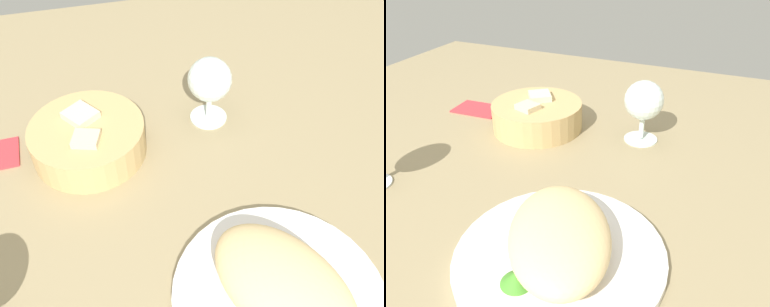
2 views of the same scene
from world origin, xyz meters
TOP-DOWN VIEW (x-y plane):
  - ground_plane at (0.00, 0.00)cm, footprint 140.00×140.00cm
  - plate at (-14.29, -13.57)cm, footprint 27.30×27.30cm
  - omelette at (-14.29, -13.57)cm, footprint 23.64×20.53cm
  - lettuce_garnish at (-20.83, -11.08)cm, footprint 4.00×4.00cm
  - bread_basket at (18.24, 7.18)cm, footprint 18.77×18.77cm
  - wine_glass_near at (21.64, -14.44)cm, footprint 7.64×7.64cm
  - folded_napkin at (20.92, 24.46)cm, footprint 7.50×11.31cm

SIDE VIEW (x-z plane):
  - ground_plane at x=0.00cm, z-range -2.00..0.00cm
  - folded_napkin at x=20.92cm, z-range 0.00..0.80cm
  - plate at x=-14.29cm, z-range 0.00..1.40cm
  - lettuce_garnish at x=-20.83cm, z-range 1.40..3.10cm
  - bread_basket at x=18.24cm, z-range -0.48..6.43cm
  - omelette at x=-14.29cm, z-range 1.40..6.85cm
  - wine_glass_near at x=21.64cm, z-range 1.86..14.24cm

